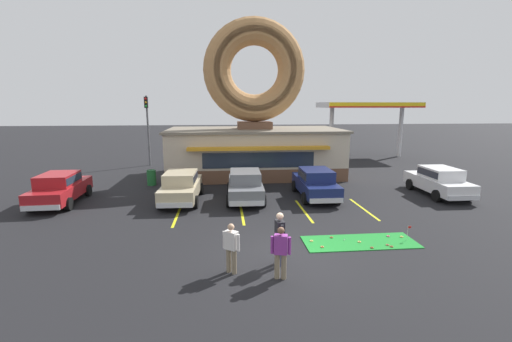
# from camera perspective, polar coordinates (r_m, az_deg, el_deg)

# --- Properties ---
(ground_plane) EXTENTS (160.00, 160.00, 0.00)m
(ground_plane) POSITION_cam_1_polar(r_m,az_deg,el_deg) (11.88, 5.03, -14.10)
(ground_plane) COLOR black
(donut_shop_building) EXTENTS (12.30, 6.75, 10.96)m
(donut_shop_building) POSITION_cam_1_polar(r_m,az_deg,el_deg) (24.66, -0.25, 7.93)
(donut_shop_building) COLOR brown
(donut_shop_building) RESTS_ON ground
(putting_mat) EXTENTS (4.18, 1.51, 0.03)m
(putting_mat) POSITION_cam_1_polar(r_m,az_deg,el_deg) (13.54, 16.91, -11.26)
(putting_mat) COLOR #1E842D
(putting_mat) RESTS_ON ground
(mini_donut_near_left) EXTENTS (0.13, 0.13, 0.04)m
(mini_donut_near_left) POSITION_cam_1_polar(r_m,az_deg,el_deg) (12.70, 10.98, -12.31)
(mini_donut_near_left) COLOR #D17F47
(mini_donut_near_left) RESTS_ON putting_mat
(mini_donut_near_right) EXTENTS (0.13, 0.13, 0.04)m
(mini_donut_near_right) POSITION_cam_1_polar(r_m,az_deg,el_deg) (13.51, 21.07, -11.41)
(mini_donut_near_right) COLOR #A5724C
(mini_donut_near_right) RESTS_ON putting_mat
(mini_donut_mid_left) EXTENTS (0.13, 0.13, 0.04)m
(mini_donut_mid_left) POSITION_cam_1_polar(r_m,az_deg,el_deg) (13.15, 9.25, -11.42)
(mini_donut_mid_left) COLOR #E5C666
(mini_donut_mid_left) RESTS_ON putting_mat
(mini_donut_mid_centre) EXTENTS (0.13, 0.13, 0.04)m
(mini_donut_mid_centre) POSITION_cam_1_polar(r_m,az_deg,el_deg) (14.49, 23.09, -10.04)
(mini_donut_mid_centre) COLOR #E5C666
(mini_donut_mid_centre) RESTS_ON putting_mat
(mini_donut_mid_right) EXTENTS (0.13, 0.13, 0.04)m
(mini_donut_mid_right) POSITION_cam_1_polar(r_m,az_deg,el_deg) (13.09, 18.77, -12.00)
(mini_donut_mid_right) COLOR brown
(mini_donut_mid_right) RESTS_ON putting_mat
(mini_donut_far_left) EXTENTS (0.13, 0.13, 0.04)m
(mini_donut_far_left) POSITION_cam_1_polar(r_m,az_deg,el_deg) (13.42, 21.66, -11.61)
(mini_donut_far_left) COLOR brown
(mini_donut_far_left) RESTS_ON putting_mat
(mini_donut_far_centre) EXTENTS (0.13, 0.13, 0.04)m
(mini_donut_far_centre) POSITION_cam_1_polar(r_m,az_deg,el_deg) (13.62, 12.48, -10.74)
(mini_donut_far_centre) COLOR brown
(mini_donut_far_centre) RESTS_ON putting_mat
(mini_donut_far_right) EXTENTS (0.13, 0.13, 0.04)m
(mini_donut_far_right) POSITION_cam_1_polar(r_m,az_deg,el_deg) (14.37, 21.18, -10.08)
(mini_donut_far_right) COLOR #D8667F
(mini_donut_far_right) RESTS_ON putting_mat
(mini_donut_extra) EXTENTS (0.13, 0.13, 0.04)m
(mini_donut_extra) POSITION_cam_1_polar(r_m,az_deg,el_deg) (13.46, 16.85, -11.22)
(mini_donut_extra) COLOR #E5C666
(mini_donut_extra) RESTS_ON putting_mat
(golf_ball) EXTENTS (0.04, 0.04, 0.04)m
(golf_ball) POSITION_cam_1_polar(r_m,az_deg,el_deg) (13.50, 14.52, -11.02)
(golf_ball) COLOR white
(golf_ball) RESTS_ON putting_mat
(putting_flag_pin) EXTENTS (0.13, 0.01, 0.55)m
(putting_flag_pin) POSITION_cam_1_polar(r_m,az_deg,el_deg) (14.19, 24.11, -8.90)
(putting_flag_pin) COLOR silver
(putting_flag_pin) RESTS_ON putting_mat
(car_white) EXTENTS (2.06, 4.60, 1.60)m
(car_white) POSITION_cam_1_polar(r_m,az_deg,el_deg) (21.84, 28.17, -1.34)
(car_white) COLOR silver
(car_white) RESTS_ON ground
(car_grey) EXTENTS (2.09, 4.61, 1.60)m
(car_grey) POSITION_cam_1_polar(r_m,az_deg,el_deg) (18.31, -1.81, -2.18)
(car_grey) COLOR slate
(car_grey) RESTS_ON ground
(car_navy) EXTENTS (2.02, 4.58, 1.60)m
(car_navy) POSITION_cam_1_polar(r_m,az_deg,el_deg) (19.07, 9.88, -1.81)
(car_navy) COLOR navy
(car_navy) RESTS_ON ground
(car_red) EXTENTS (2.11, 4.62, 1.60)m
(car_red) POSITION_cam_1_polar(r_m,az_deg,el_deg) (20.30, -29.90, -2.35)
(car_red) COLOR maroon
(car_red) RESTS_ON ground
(car_champagne) EXTENTS (2.09, 4.61, 1.60)m
(car_champagne) POSITION_cam_1_polar(r_m,az_deg,el_deg) (18.46, -12.36, -2.33)
(car_champagne) COLOR #BCAD89
(car_champagne) RESTS_ON ground
(pedestrian_blue_sweater_man) EXTENTS (0.58, 0.32, 1.59)m
(pedestrian_blue_sweater_man) POSITION_cam_1_polar(r_m,az_deg,el_deg) (10.19, 4.13, -13.08)
(pedestrian_blue_sweater_man) COLOR #7F7056
(pedestrian_blue_sweater_man) RESTS_ON ground
(pedestrian_hooded_kid) EXTENTS (0.50, 0.42, 1.56)m
(pedestrian_hooded_kid) POSITION_cam_1_polar(r_m,az_deg,el_deg) (10.52, -4.15, -12.38)
(pedestrian_hooded_kid) COLOR #7F7056
(pedestrian_hooded_kid) RESTS_ON ground
(pedestrian_leather_jacket_man) EXTENTS (0.28, 0.59, 1.73)m
(pedestrian_leather_jacket_man) POSITION_cam_1_polar(r_m,az_deg,el_deg) (10.98, 3.96, -10.76)
(pedestrian_leather_jacket_man) COLOR #474C66
(pedestrian_leather_jacket_man) RESTS_ON ground
(trash_bin) EXTENTS (0.57, 0.57, 0.97)m
(trash_bin) POSITION_cam_1_polar(r_m,az_deg,el_deg) (22.77, -17.02, -1.03)
(trash_bin) COLOR #1E662D
(trash_bin) RESTS_ON ground
(traffic_light_pole) EXTENTS (0.28, 0.47, 5.80)m
(traffic_light_pole) POSITION_cam_1_polar(r_m,az_deg,el_deg) (30.06, -17.64, 7.90)
(traffic_light_pole) COLOR #595B60
(traffic_light_pole) RESTS_ON ground
(gas_station_canopy) EXTENTS (9.00, 4.46, 5.30)m
(gas_station_canopy) POSITION_cam_1_polar(r_m,az_deg,el_deg) (35.10, 18.12, 10.11)
(gas_station_canopy) COLOR silver
(gas_station_canopy) RESTS_ON ground
(parking_stripe_far_left) EXTENTS (0.12, 3.60, 0.01)m
(parking_stripe_far_left) POSITION_cam_1_polar(r_m,az_deg,el_deg) (16.51, -12.92, -7.06)
(parking_stripe_far_left) COLOR yellow
(parking_stripe_far_left) RESTS_ON ground
(parking_stripe_left) EXTENTS (0.12, 3.60, 0.01)m
(parking_stripe_left) POSITION_cam_1_polar(r_m,az_deg,el_deg) (16.38, -2.39, -6.92)
(parking_stripe_left) COLOR yellow
(parking_stripe_left) RESTS_ON ground
(parking_stripe_mid_left) EXTENTS (0.12, 3.60, 0.01)m
(parking_stripe_mid_left) POSITION_cam_1_polar(r_m,az_deg,el_deg) (16.80, 7.95, -6.56)
(parking_stripe_mid_left) COLOR yellow
(parking_stripe_mid_left) RESTS_ON ground
(parking_stripe_centre) EXTENTS (0.12, 3.60, 0.01)m
(parking_stripe_centre) POSITION_cam_1_polar(r_m,az_deg,el_deg) (17.73, 17.48, -6.04)
(parking_stripe_centre) COLOR yellow
(parking_stripe_centre) RESTS_ON ground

